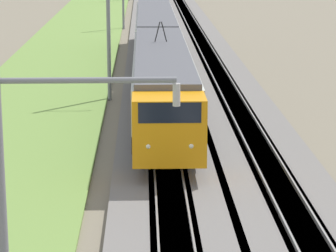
# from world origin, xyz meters

# --- Properties ---
(ballast_main) EXTENTS (240.00, 4.40, 0.30)m
(ballast_main) POSITION_xyz_m (50.00, 0.00, 0.15)
(ballast_main) COLOR slate
(ballast_main) RESTS_ON ground
(ballast_adjacent) EXTENTS (240.00, 4.40, 0.30)m
(ballast_adjacent) POSITION_xyz_m (50.00, -4.10, 0.15)
(ballast_adjacent) COLOR slate
(ballast_adjacent) RESTS_ON ground
(track_main) EXTENTS (240.00, 1.57, 0.45)m
(track_main) POSITION_xyz_m (50.00, 0.00, 0.16)
(track_main) COLOR #4C4238
(track_main) RESTS_ON ground
(track_adjacent) EXTENTS (240.00, 1.57, 0.45)m
(track_adjacent) POSITION_xyz_m (50.00, -4.10, 0.16)
(track_adjacent) COLOR #4C4238
(track_adjacent) RESTS_ON ground
(grass_verge) EXTENTS (240.00, 8.18, 0.12)m
(grass_verge) POSITION_xyz_m (50.00, 7.14, 0.06)
(grass_verge) COLOR olive
(grass_verge) RESTS_ON ground
(passenger_train) EXTENTS (42.66, 2.90, 4.88)m
(passenger_train) POSITION_xyz_m (45.75, 0.00, 2.27)
(passenger_train) COLOR orange
(passenger_train) RESTS_ON ground
(catenary_mast_mid) EXTENTS (0.22, 2.56, 8.22)m
(catenary_mast_mid) POSITION_xyz_m (41.47, 2.86, 4.25)
(catenary_mast_mid) COLOR slate
(catenary_mast_mid) RESTS_ON ground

